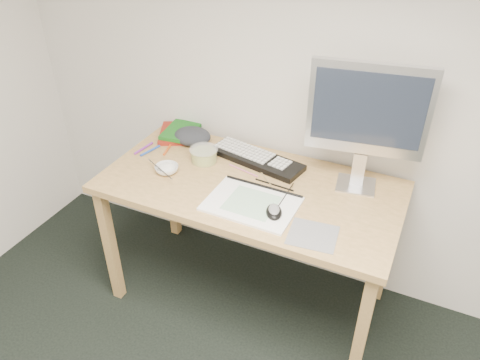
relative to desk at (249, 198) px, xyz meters
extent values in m
plane|color=silver|center=(0.30, 0.37, 0.63)|extent=(3.60, 0.00, 3.60)
cube|color=tan|center=(-0.65, -0.30, -0.31)|extent=(0.05, 0.05, 0.71)
cube|color=tan|center=(0.65, -0.30, -0.31)|extent=(0.05, 0.05, 0.71)
cube|color=tan|center=(-0.65, 0.30, -0.31)|extent=(0.05, 0.05, 0.71)
cube|color=tan|center=(0.65, 0.30, -0.31)|extent=(0.05, 0.05, 0.71)
cube|color=tan|center=(0.00, 0.00, 0.06)|extent=(1.40, 0.70, 0.03)
cube|color=gray|center=(0.38, -0.23, 0.08)|extent=(0.21, 0.20, 0.00)
cube|color=silver|center=(0.07, -0.15, 0.09)|extent=(0.40, 0.29, 0.01)
cube|color=black|center=(-0.05, 0.20, 0.10)|extent=(0.51, 0.25, 0.03)
cube|color=silver|center=(0.45, 0.20, 0.09)|extent=(0.20, 0.18, 0.01)
cube|color=silver|center=(0.45, 0.20, 0.17)|extent=(0.06, 0.03, 0.17)
cube|color=silver|center=(0.45, 0.20, 0.47)|extent=(0.51, 0.11, 0.41)
cube|color=black|center=(0.45, 0.20, 0.48)|extent=(0.45, 0.07, 0.32)
ellipsoid|color=black|center=(0.19, -0.17, 0.11)|extent=(0.11, 0.13, 0.04)
imported|color=white|center=(-0.41, -0.08, 0.10)|extent=(0.13, 0.13, 0.04)
cylinder|color=silver|center=(-0.42, -0.12, 0.12)|extent=(0.20, 0.11, 0.02)
cylinder|color=#E9C352|center=(-0.29, 0.09, 0.12)|extent=(0.16, 0.16, 0.07)
cube|color=maroon|center=(-0.56, 0.27, 0.09)|extent=(0.27, 0.30, 0.02)
cube|color=#175C17|center=(-0.53, 0.26, 0.12)|extent=(0.19, 0.24, 0.02)
ellipsoid|color=#292B32|center=(-0.44, 0.24, 0.12)|extent=(0.18, 0.15, 0.07)
cylinder|color=pink|center=(-0.07, 0.09, 0.09)|extent=(0.17, 0.05, 0.01)
cylinder|color=#A28855|center=(0.04, 0.08, 0.09)|extent=(0.12, 0.12, 0.01)
cylinder|color=black|center=(0.11, 0.04, 0.09)|extent=(0.20, 0.02, 0.01)
cylinder|color=#2048B2|center=(-0.59, 0.05, 0.09)|extent=(0.04, 0.13, 0.01)
cylinder|color=#CF5118|center=(-0.52, 0.11, 0.09)|extent=(0.04, 0.12, 0.01)
cylinder|color=purple|center=(-0.64, 0.06, 0.09)|extent=(0.03, 0.14, 0.01)
camera|label=1|loc=(0.73, -1.66, 1.32)|focal=35.00mm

